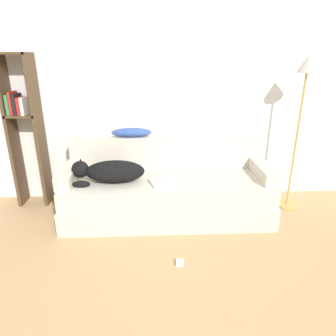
{
  "coord_description": "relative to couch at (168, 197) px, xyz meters",
  "views": [
    {
      "loc": [
        -0.07,
        -1.06,
        1.67
      ],
      "look_at": [
        0.06,
        1.81,
        0.6
      ],
      "focal_mm": 32.0,
      "sensor_mm": 36.0,
      "label": 1
    }
  ],
  "objects": [
    {
      "name": "laptop",
      "position": [
        -0.02,
        -0.12,
        0.24
      ],
      "size": [
        0.38,
        0.31,
        0.02
      ],
      "rotation": [
        0.0,
        0.0,
        0.28
      ],
      "color": "#B7B7BC",
      "rests_on": "couch"
    },
    {
      "name": "power_adapter",
      "position": [
        0.07,
        -0.86,
        -0.21
      ],
      "size": [
        0.06,
        0.06,
        0.03
      ],
      "color": "silver",
      "rests_on": "ground_plane"
    },
    {
      "name": "bookshelf",
      "position": [
        -1.59,
        0.42,
        0.74
      ],
      "size": [
        0.34,
        0.26,
        1.72
      ],
      "color": "#4C3823",
      "rests_on": "ground_plane"
    },
    {
      "name": "couch_arm_right",
      "position": [
        1.03,
        -0.01,
        0.3
      ],
      "size": [
        0.15,
        0.62,
        0.14
      ],
      "color": "beige",
      "rests_on": "couch"
    },
    {
      "name": "couch_backrest",
      "position": [
        0.0,
        0.33,
        0.42
      ],
      "size": [
        2.17,
        0.15,
        0.37
      ],
      "color": "beige",
      "rests_on": "couch"
    },
    {
      "name": "couch_arm_left",
      "position": [
        -1.03,
        -0.01,
        0.3
      ],
      "size": [
        0.15,
        0.62,
        0.14
      ],
      "color": "beige",
      "rests_on": "couch"
    },
    {
      "name": "floor_lamp",
      "position": [
        1.44,
        0.18,
        1.05
      ],
      "size": [
        0.27,
        0.27,
        1.69
      ],
      "color": "tan",
      "rests_on": "ground_plane"
    },
    {
      "name": "wall_back",
      "position": [
        -0.06,
        0.6,
        1.13
      ],
      "size": [
        7.49,
        0.06,
        2.7
      ],
      "color": "white",
      "rests_on": "ground_plane"
    },
    {
      "name": "dog",
      "position": [
        -0.6,
        -0.08,
        0.35
      ],
      "size": [
        0.74,
        0.3,
        0.25
      ],
      "color": "black",
      "rests_on": "couch"
    },
    {
      "name": "couch",
      "position": [
        0.0,
        0.0,
        0.0
      ],
      "size": [
        2.21,
        0.81,
        0.45
      ],
      "color": "beige",
      "rests_on": "ground_plane"
    },
    {
      "name": "throw_pillow",
      "position": [
        -0.39,
        0.35,
        0.65
      ],
      "size": [
        0.45,
        0.15,
        0.1
      ],
      "color": "#335199",
      "rests_on": "couch_backrest"
    }
  ]
}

